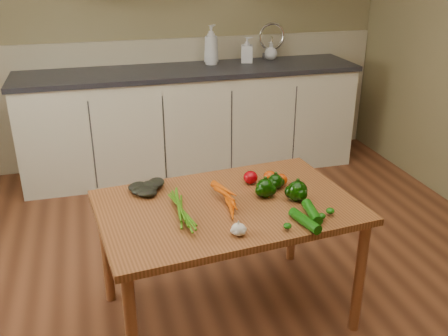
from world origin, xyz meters
TOP-DOWN VIEW (x-y plane):
  - room at (0.00, 0.17)m, footprint 4.04×5.04m
  - counter_run at (0.21, 2.19)m, footprint 2.84×0.64m
  - table at (-0.02, 0.22)m, footprint 1.31×0.92m
  - soap_bottle_a at (0.41, 2.30)m, footprint 0.18×0.18m
  - soap_bottle_b at (0.73, 2.29)m, footprint 0.12×0.12m
  - soap_bottle_c at (0.98, 2.36)m, footprint 0.16×0.16m
  - carrot_bunch at (-0.11, 0.19)m, footprint 0.25×0.20m
  - leafy_greens at (-0.38, 0.43)m, footprint 0.18×0.16m
  - garlic_bulb at (-0.06, -0.07)m, footprint 0.06×0.06m
  - pepper_a at (0.18, 0.25)m, footprint 0.09×0.09m
  - pepper_b at (0.26, 0.32)m, footprint 0.08×0.08m
  - pepper_c at (0.32, 0.17)m, footprint 0.10×0.10m
  - tomato_a at (0.16, 0.41)m, footprint 0.08×0.08m
  - tomato_b at (0.26, 0.40)m, footprint 0.07×0.07m
  - tomato_c at (0.30, 0.35)m, footprint 0.07×0.07m
  - zucchini_a at (0.32, -0.01)m, footprint 0.07×0.18m
  - zucchini_b at (0.25, -0.07)m, footprint 0.09×0.19m

SIDE VIEW (x-z plane):
  - counter_run at x=0.21m, z-range -0.11..1.03m
  - table at x=-0.02m, z-range 0.26..0.92m
  - zucchini_b at x=0.25m, z-range 0.66..0.71m
  - zucchini_a at x=0.32m, z-range 0.66..0.71m
  - garlic_bulb at x=-0.06m, z-range 0.66..0.72m
  - carrot_bunch at x=-0.11m, z-range 0.66..0.72m
  - tomato_c at x=0.30m, z-range 0.66..0.72m
  - tomato_b at x=0.26m, z-range 0.66..0.72m
  - tomato_a at x=0.16m, z-range 0.66..0.73m
  - pepper_b at x=0.26m, z-range 0.66..0.74m
  - leafy_greens at x=-0.38m, z-range 0.66..0.75m
  - pepper_a at x=0.18m, z-range 0.66..0.76m
  - pepper_c at x=0.32m, z-range 0.66..0.76m
  - soap_bottle_c at x=0.98m, z-range 0.90..1.05m
  - soap_bottle_b at x=0.73m, z-range 0.90..1.12m
  - soap_bottle_a at x=0.41m, z-range 0.90..1.23m
  - room at x=0.00m, z-range -0.07..2.57m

